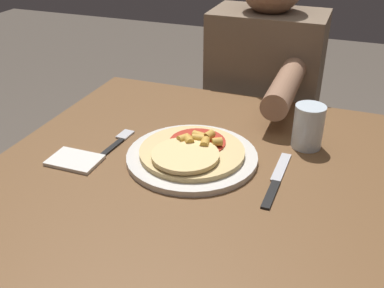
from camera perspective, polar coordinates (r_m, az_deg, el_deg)
dining_table at (r=1.06m, az=0.77°, el=-9.59°), size 0.91×0.89×0.78m
plate at (r=1.02m, az=0.00°, el=-1.62°), size 0.30×0.30×0.01m
pizza at (r=1.00m, az=-0.05°, el=-0.87°), size 0.24×0.24×0.04m
fork at (r=1.09m, az=-9.75°, el=-0.01°), size 0.03×0.18×0.00m
knife at (r=0.96m, az=10.66°, el=-4.50°), size 0.02×0.22×0.00m
drinking_glass at (r=1.08m, az=14.56°, el=2.16°), size 0.07×0.07×0.10m
napkin at (r=1.04m, az=-14.65°, el=-2.01°), size 0.11×0.08×0.01m
person_diner at (r=1.55m, az=8.98°, el=5.20°), size 0.36×0.52×1.17m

